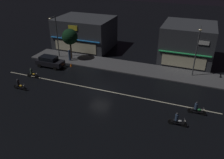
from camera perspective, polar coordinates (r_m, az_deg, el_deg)
name	(u,v)px	position (r m, az deg, el deg)	size (l,w,h in m)	color
ground_plane	(100,90)	(29.61, -3.00, -2.56)	(140.00, 140.00, 0.00)	black
lane_divider_stripe	(100,90)	(29.61, -3.00, -2.55)	(29.00, 0.16, 0.01)	beige
sidewalk_far	(120,66)	(36.11, 2.06, 3.41)	(30.53, 4.46, 0.14)	#4C4C4F
storefront_left_block	(85,33)	(43.98, -6.68, 11.44)	(9.98, 8.06, 5.51)	#383A3F
storefront_center_block	(187,43)	(39.38, 18.15, 8.65)	(7.97, 8.37, 5.94)	#383A3F
streetlamp_west	(56,33)	(39.03, -13.68, 11.01)	(0.44, 1.64, 6.88)	#47494C
streetlamp_mid	(197,48)	(33.12, 20.29, 7.36)	(0.44, 1.64, 7.13)	#47494C
pedestrian_on_sidewalk	(70,55)	(38.27, -10.45, 5.95)	(0.39, 0.39, 1.93)	#334766
street_tree	(70,37)	(38.00, -10.40, 10.34)	(2.53, 2.53, 5.01)	#473323
parked_car_near_kerb	(50,61)	(36.96, -15.16, 4.36)	(4.30, 1.98, 1.67)	black
motorcycle_lead	(197,109)	(26.45, 20.20, -6.88)	(1.90, 0.60, 1.52)	black
motorcycle_following	(32,74)	(34.16, -19.14, 1.36)	(1.90, 0.60, 1.52)	black
motorcycle_opposite_lane	(19,85)	(31.60, -22.00, -1.34)	(1.90, 0.60, 1.52)	black
motorcycle_trailing_far	(177,120)	(24.18, 15.85, -9.69)	(1.90, 0.60, 1.52)	black
traffic_cone	(71,65)	(36.61, -10.10, 3.68)	(0.36, 0.36, 0.55)	orange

